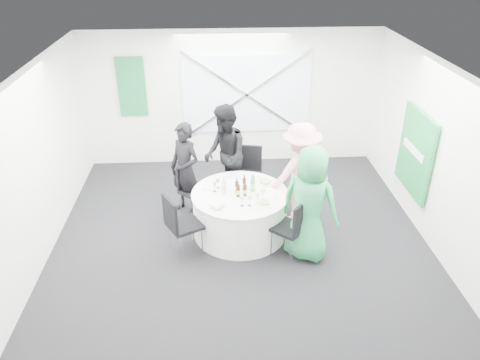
{
  "coord_description": "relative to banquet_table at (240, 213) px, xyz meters",
  "views": [
    {
      "loc": [
        -0.39,
        -6.25,
        4.48
      ],
      "look_at": [
        0.0,
        0.2,
        1.0
      ],
      "focal_mm": 35.0,
      "sensor_mm": 36.0,
      "label": 1
    }
  ],
  "objects": [
    {
      "name": "plate_back_right",
      "position": [
        0.44,
        0.32,
        0.4
      ],
      "size": [
        0.29,
        0.29,
        0.04
      ],
      "color": "white",
      "rests_on": "banquet_table"
    },
    {
      "name": "knife_b",
      "position": [
        0.42,
        0.39,
        0.38
      ],
      "size": [
        0.08,
        0.14,
        0.01
      ],
      "primitive_type": "cube",
      "rotation": [
        0.0,
        0.0,
        0.44
      ],
      "color": "silver",
      "rests_on": "banquet_table"
    },
    {
      "name": "floor",
      "position": [
        0.0,
        -0.2,
        -0.38
      ],
      "size": [
        6.0,
        6.0,
        0.0
      ],
      "primitive_type": "plane",
      "color": "black",
      "rests_on": "ground"
    },
    {
      "name": "napkin",
      "position": [
        -0.36,
        -0.41,
        0.42
      ],
      "size": [
        0.22,
        0.22,
        0.05
      ],
      "primitive_type": "cube",
      "rotation": [
        0.0,
        0.0,
        0.72
      ],
      "color": "white",
      "rests_on": "plate_front_left"
    },
    {
      "name": "wine_glass_d",
      "position": [
        0.0,
        -0.39,
        0.5
      ],
      "size": [
        0.07,
        0.07,
        0.17
      ],
      "color": "white",
      "rests_on": "banquet_table"
    },
    {
      "name": "person_woman_green",
      "position": [
        0.99,
        -0.65,
        0.53
      ],
      "size": [
        1.06,
        0.97,
        1.82
      ],
      "primitive_type": "imported",
      "rotation": [
        0.0,
        0.0,
        2.56
      ],
      "color": "#2A9B54",
      "rests_on": "floor"
    },
    {
      "name": "plate_back",
      "position": [
        -0.02,
        0.57,
        0.39
      ],
      "size": [
        0.26,
        0.26,
        0.01
      ],
      "color": "white",
      "rests_on": "banquet_table"
    },
    {
      "name": "wine_glass_e",
      "position": [
        0.25,
        -0.32,
        0.5
      ],
      "size": [
        0.07,
        0.07,
        0.17
      ],
      "color": "white",
      "rests_on": "banquet_table"
    },
    {
      "name": "fork_a",
      "position": [
        -0.39,
        0.42,
        0.38
      ],
      "size": [
        0.09,
        0.14,
        0.01
      ],
      "primitive_type": "cube",
      "rotation": [
        0.0,
        0.0,
        2.62
      ],
      "color": "silver",
      "rests_on": "banquet_table"
    },
    {
      "name": "knife_a",
      "position": [
        -0.55,
        0.17,
        0.38
      ],
      "size": [
        0.1,
        0.13,
        0.01
      ],
      "primitive_type": "cube",
      "rotation": [
        0.0,
        0.0,
        2.54
      ],
      "color": "silver",
      "rests_on": "banquet_table"
    },
    {
      "name": "beer_bottle_c",
      "position": [
        0.07,
        -0.07,
        0.47
      ],
      "size": [
        0.06,
        0.06,
        0.25
      ],
      "color": "#371F0A",
      "rests_on": "banquet_table"
    },
    {
      "name": "green_sign",
      "position": [
        2.94,
        0.4,
        0.82
      ],
      "size": [
        0.05,
        1.2,
        1.4
      ],
      "primitive_type": "cube",
      "color": "#198B3C",
      "rests_on": "wall_right"
    },
    {
      "name": "window_brace_a",
      "position": [
        0.3,
        2.72,
        1.12
      ],
      "size": [
        2.63,
        0.05,
        1.84
      ],
      "primitive_type": "cube",
      "rotation": [
        0.0,
        0.97,
        0.0
      ],
      "color": "silver",
      "rests_on": "window_panel"
    },
    {
      "name": "wine_glass_c",
      "position": [
        0.22,
        0.25,
        0.5
      ],
      "size": [
        0.07,
        0.07,
        0.17
      ],
      "color": "white",
      "rests_on": "banquet_table"
    },
    {
      "name": "ceiling",
      "position": [
        0.0,
        -0.2,
        2.42
      ],
      "size": [
        6.0,
        6.0,
        0.0
      ],
      "primitive_type": "plane",
      "rotation": [
        3.14,
        0.0,
        0.0
      ],
      "color": "silver",
      "rests_on": "wall_back"
    },
    {
      "name": "plate_front_right",
      "position": [
        0.35,
        -0.35,
        0.4
      ],
      "size": [
        0.25,
        0.25,
        0.04
      ],
      "color": "white",
      "rests_on": "banquet_table"
    },
    {
      "name": "plate_front_left",
      "position": [
        -0.42,
        -0.26,
        0.39
      ],
      "size": [
        0.25,
        0.25,
        0.01
      ],
      "color": "white",
      "rests_on": "banquet_table"
    },
    {
      "name": "beer_bottle_d",
      "position": [
        -0.04,
        -0.1,
        0.48
      ],
      "size": [
        0.06,
        0.06,
        0.26
      ],
      "color": "#371F0A",
      "rests_on": "banquet_table"
    },
    {
      "name": "fork_d",
      "position": [
        -0.51,
        -0.27,
        0.38
      ],
      "size": [
        0.12,
        0.12,
        0.01
      ],
      "primitive_type": "cube",
      "rotation": [
        0.0,
        0.0,
        -2.35
      ],
      "color": "silver",
      "rests_on": "banquet_table"
    },
    {
      "name": "beer_bottle_b",
      "position": [
        0.08,
        0.13,
        0.48
      ],
      "size": [
        0.06,
        0.06,
        0.25
      ],
      "color": "#371F0A",
      "rests_on": "banquet_table"
    },
    {
      "name": "wall_right",
      "position": [
        3.0,
        -0.2,
        1.02
      ],
      "size": [
        0.0,
        6.0,
        6.0
      ],
      "primitive_type": "plane",
      "rotation": [
        1.57,
        0.0,
        -1.57
      ],
      "color": "white",
      "rests_on": "floor"
    },
    {
      "name": "window_panel",
      "position": [
        0.3,
        2.76,
        1.12
      ],
      "size": [
        2.6,
        0.03,
        1.6
      ],
      "primitive_type": "cube",
      "color": "silver",
      "rests_on": "wall_back"
    },
    {
      "name": "plate_back_left",
      "position": [
        -0.48,
        0.25,
        0.39
      ],
      "size": [
        0.26,
        0.26,
        0.01
      ],
      "color": "white",
      "rests_on": "banquet_table"
    },
    {
      "name": "fork_b",
      "position": [
        0.56,
        0.12,
        0.38
      ],
      "size": [
        0.09,
        0.14,
        0.01
      ],
      "primitive_type": "cube",
      "rotation": [
        0.0,
        0.0,
        0.51
      ],
      "color": "silver",
      "rests_on": "banquet_table"
    },
    {
      "name": "wall_back",
      "position": [
        0.0,
        2.8,
        1.02
      ],
      "size": [
        6.0,
        0.0,
        6.0
      ],
      "primitive_type": "plane",
      "rotation": [
        1.57,
        0.0,
        0.0
      ],
      "color": "white",
      "rests_on": "floor"
    },
    {
      "name": "fork_e",
      "position": [
        0.27,
        -0.51,
        0.38
      ],
      "size": [
        0.12,
        0.12,
        0.01
      ],
      "primitive_type": "cube",
      "rotation": [
        0.0,
        0.0,
        -0.78
      ],
      "color": "silver",
      "rests_on": "banquet_table"
    },
    {
      "name": "green_water_bottle",
      "position": [
        0.21,
        0.07,
        0.5
      ],
      "size": [
        0.08,
        0.08,
        0.3
      ],
      "color": "#42AB57",
      "rests_on": "banquet_table"
    },
    {
      "name": "wine_glass_f",
      "position": [
        -0.35,
        0.2,
        0.5
      ],
      "size": [
        0.07,
        0.07,
        0.17
      ],
      "color": "white",
      "rests_on": "banquet_table"
    },
    {
      "name": "fork_c",
      "position": [
        0.16,
        0.55,
        0.38
      ],
      "size": [
        0.15,
        0.02,
        0.01
      ],
      "primitive_type": "cube",
      "rotation": [
        0.0,
        0.0,
        1.59
      ],
      "color": "silver",
      "rests_on": "banquet_table"
    },
    {
      "name": "person_man_back",
      "position": [
        -0.2,
        1.07,
        0.54
      ],
      "size": [
        0.65,
        0.97,
        1.85
      ],
      "primitive_type": "imported",
      "rotation": [
        0.0,
        0.0,
        -1.38
      ],
      "color": "black",
      "rests_on": "floor"
    },
    {
      "name": "chair_front_right",
      "position": [
        0.76,
        -0.68,
        0.2
      ],
      "size": [
        0.64,
        0.63,
        0.99
      ],
      "rotation": [
        0.0,
        0.0,
        3.98
      ],
      "color": "black",
      "rests_on": "floor"
    },
    {
      "name": "chair_back_left",
      "position": [
        -0.84,
        0.76,
        0.12
      ],
      "size": [
        0.55,
        0.55,
        0.86
      ],
      "rotation": [
        0.0,
        0.0,
        0.84
      ],
      "color": "black",
      "rests_on": "floor"
    },
    {
      "name": "window_brace_b",
      "position": [
        0.3,
        2.72,
        1.12
      ],
      "size": [
        2.63,
        0.05,
        1.84
      ],
      "primitive_type": "cube",
      "rotation": [
        0.0,
        -0.97,
        0.0
      ],
      "color": "silver",
      "rests_on": "window_panel"
    },
    {
      "name": "wine_glass_b",
      "position": [
        0.12,
        -0.39,
        0.5
      ],
      "size": [
        0.07,
        0.07,
        0.17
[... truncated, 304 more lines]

